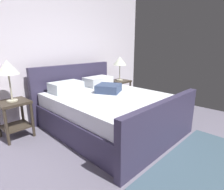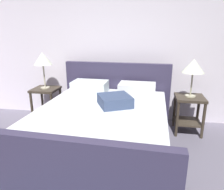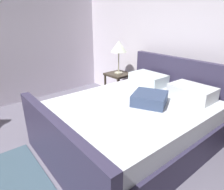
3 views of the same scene
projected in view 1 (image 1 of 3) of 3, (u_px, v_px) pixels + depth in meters
The scene contains 7 objects.
wall_back at pixel (59, 49), 3.69m from camera, with size 5.02×0.12×2.74m, color silver.
bed at pixel (107, 110), 3.21m from camera, with size 1.90×2.26×1.06m.
nightstand_right at pixel (120, 88), 4.56m from camera, with size 0.44×0.44×0.60m.
table_lamp_right at pixel (120, 61), 4.38m from camera, with size 0.33×0.33×0.58m.
nightstand_left at pixel (14, 113), 2.87m from camera, with size 0.44×0.44×0.60m.
table_lamp_left at pixel (8, 68), 2.68m from camera, with size 0.31×0.31×0.63m.
area_rug at pixel (205, 167), 2.21m from camera, with size 1.92×0.92×0.01m, color #3A505F.
Camera 1 is at (-2.08, -0.10, 1.43)m, focal length 29.17 mm.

